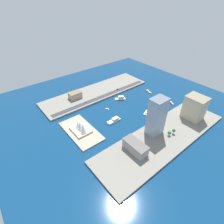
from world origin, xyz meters
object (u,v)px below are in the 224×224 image
(office_block_beige, at_px, (195,108))
(traffic_light_waterfront, at_px, (122,89))
(apartment_midrise_tan, at_px, (75,95))
(carpark_squat_concrete, at_px, (135,147))
(water_taxi_orange, at_px, (148,91))
(suv_black, at_px, (117,89))
(ferry_yellow_fast, at_px, (121,98))
(tower_tall_glass, at_px, (156,117))
(opera_landmark, at_px, (81,128))
(catamaran_blue, at_px, (147,113))
(sailboat_small_white, at_px, (107,109))
(patrol_launch_navy, at_px, (159,106))
(hatchback_blue, at_px, (85,102))
(ferry_white_commuter, at_px, (114,120))
(tugboat_red, at_px, (171,103))

(office_block_beige, xyz_separation_m, traffic_light_waterfront, (149.91, 30.84, -16.21))
(apartment_midrise_tan, bearing_deg, office_block_beige, -145.99)
(carpark_squat_concrete, xyz_separation_m, traffic_light_waterfront, (142.35, -102.11, -3.28))
(water_taxi_orange, distance_m, suv_black, 69.26)
(suv_black, bearing_deg, ferry_yellow_fast, 149.73)
(carpark_squat_concrete, xyz_separation_m, tower_tall_glass, (8.54, -50.30, 23.29))
(opera_landmark, bearing_deg, catamaran_blue, -105.27)
(apartment_midrise_tan, xyz_separation_m, traffic_light_waterfront, (-37.51, -95.62, -2.16))
(water_taxi_orange, distance_m, catamaran_blue, 83.52)
(sailboat_small_white, relative_size, traffic_light_waterfront, 1.78)
(carpark_squat_concrete, bearing_deg, office_block_beige, -93.25)
(sailboat_small_white, height_order, apartment_midrise_tan, apartment_midrise_tan)
(patrol_launch_navy, relative_size, opera_landmark, 0.42)
(hatchback_blue, xyz_separation_m, opera_landmark, (-66.39, 48.93, 4.39))
(sailboat_small_white, distance_m, patrol_launch_navy, 100.45)
(ferry_yellow_fast, relative_size, carpark_squat_concrete, 0.61)
(ferry_white_commuter, relative_size, office_block_beige, 0.66)
(sailboat_small_white, xyz_separation_m, tower_tall_glass, (-100.47, -14.99, 33.29))
(suv_black, xyz_separation_m, opera_landmark, (-67.34, 133.85, 4.37))
(traffic_light_waterfront, bearing_deg, ferry_yellow_fast, 133.20)
(tower_tall_glass, distance_m, suv_black, 154.22)
(patrol_launch_navy, distance_m, carpark_squat_concrete, 130.19)
(water_taxi_orange, bearing_deg, hatchback_blue, 71.30)
(tower_tall_glass, bearing_deg, office_block_beige, -101.03)
(suv_black, height_order, opera_landmark, opera_landmark)
(office_block_beige, distance_m, opera_landmark, 193.67)
(apartment_midrise_tan, distance_m, hatchback_blue, 29.65)
(ferry_yellow_fast, bearing_deg, ferry_white_commuter, 130.17)
(apartment_midrise_tan, relative_size, traffic_light_waterfront, 3.88)
(catamaran_blue, xyz_separation_m, apartment_midrise_tan, (127.78, 77.46, 8.49))
(ferry_yellow_fast, height_order, opera_landmark, opera_landmark)
(office_block_beige, relative_size, opera_landmark, 1.27)
(ferry_yellow_fast, distance_m, hatchback_blue, 73.17)
(suv_black, bearing_deg, hatchback_blue, 90.64)
(hatchback_blue, bearing_deg, tugboat_red, -128.33)
(ferry_yellow_fast, distance_m, office_block_beige, 140.51)
(patrol_launch_navy, bearing_deg, tugboat_red, -106.25)
(ferry_yellow_fast, distance_m, patrol_launch_navy, 78.42)
(water_taxi_orange, bearing_deg, sailboat_small_white, 88.17)
(sailboat_small_white, relative_size, patrol_launch_navy, 0.86)
(water_taxi_orange, bearing_deg, suv_black, 47.33)
(catamaran_blue, bearing_deg, carpark_squat_concrete, 121.81)
(water_taxi_orange, height_order, tugboat_red, water_taxi_orange)
(sailboat_small_white, bearing_deg, tugboat_red, -119.90)
(apartment_midrise_tan, bearing_deg, catamaran_blue, -148.78)
(ferry_yellow_fast, bearing_deg, apartment_midrise_tan, 50.52)
(ferry_white_commuter, distance_m, ferry_yellow_fast, 74.67)
(sailboat_small_white, height_order, water_taxi_orange, sailboat_small_white)
(tugboat_red, height_order, tower_tall_glass, tower_tall_glass)
(water_taxi_orange, distance_m, ferry_yellow_fast, 71.14)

